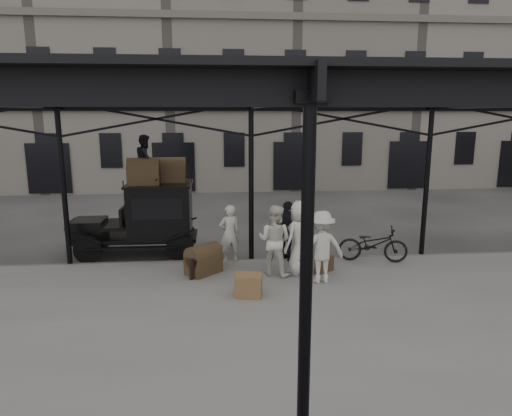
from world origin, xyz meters
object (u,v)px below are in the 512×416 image
(porter_left, at_px, (230,233))
(porter_official, at_px, (288,231))
(taxi, at_px, (150,216))
(steamer_trunk_roof_near, at_px, (144,173))
(steamer_trunk_platform, at_px, (203,261))
(bicycle, at_px, (373,244))

(porter_left, bearing_deg, porter_official, 162.30)
(taxi, relative_size, steamer_trunk_roof_near, 4.12)
(porter_left, distance_m, steamer_trunk_platform, 1.24)
(porter_left, distance_m, steamer_trunk_roof_near, 3.07)
(porter_left, height_order, porter_official, porter_official)
(porter_left, bearing_deg, steamer_trunk_platform, 34.41)
(porter_official, height_order, bicycle, porter_official)
(porter_left, xyz_separation_m, steamer_trunk_roof_near, (-2.41, 1.08, 1.55))
(bicycle, distance_m, steamer_trunk_roof_near, 6.78)
(taxi, bearing_deg, bicycle, -14.70)
(taxi, xyz_separation_m, porter_left, (2.33, -1.33, -0.25))
(bicycle, xyz_separation_m, steamer_trunk_roof_near, (-6.37, 1.40, 1.86))
(taxi, height_order, bicycle, taxi)
(porter_official, bearing_deg, porter_left, 50.56)
(taxi, bearing_deg, porter_left, -29.74)
(taxi, xyz_separation_m, steamer_trunk_platform, (1.63, -2.23, -0.73))
(porter_left, relative_size, steamer_trunk_platform, 1.83)
(bicycle, bearing_deg, porter_official, 95.75)
(steamer_trunk_roof_near, xyz_separation_m, steamer_trunk_platform, (1.71, -1.98, -2.03))
(taxi, height_order, steamer_trunk_roof_near, steamer_trunk_roof_near)
(porter_official, distance_m, steamer_trunk_platform, 2.54)
(porter_official, height_order, steamer_trunk_platform, porter_official)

